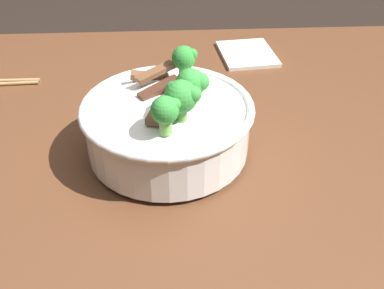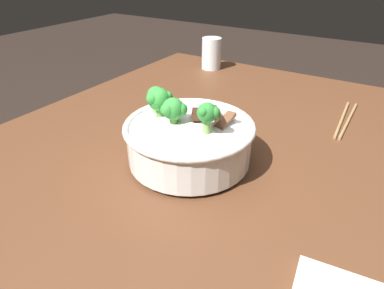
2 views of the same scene
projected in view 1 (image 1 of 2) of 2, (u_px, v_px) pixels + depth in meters
dining_table at (214, 200)px, 0.73m from camera, size 1.48×0.96×0.77m
rice_bowl at (168, 122)px, 0.62m from camera, size 0.25×0.25×0.15m
folded_napkin at (247, 54)px, 0.93m from camera, size 0.12×0.14×0.01m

